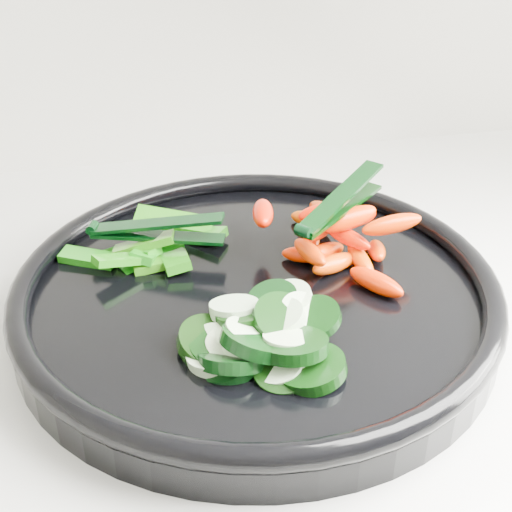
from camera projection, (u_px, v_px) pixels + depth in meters
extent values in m
cylinder|color=black|center=(256.00, 302.00, 0.56)|extent=(0.48, 0.48, 0.02)
torus|color=black|center=(256.00, 283.00, 0.55)|extent=(0.48, 0.48, 0.02)
cylinder|color=black|center=(283.00, 369.00, 0.46)|extent=(0.04, 0.04, 0.03)
cylinder|color=#C6E8B9|center=(279.00, 366.00, 0.47)|extent=(0.05, 0.05, 0.02)
cylinder|color=black|center=(233.00, 360.00, 0.47)|extent=(0.05, 0.05, 0.03)
cylinder|color=#E5FBC9|center=(242.00, 355.00, 0.48)|extent=(0.04, 0.04, 0.02)
cylinder|color=black|center=(212.00, 343.00, 0.49)|extent=(0.06, 0.06, 0.03)
cylinder|color=beige|center=(225.00, 348.00, 0.48)|extent=(0.04, 0.04, 0.02)
cylinder|color=black|center=(311.00, 369.00, 0.46)|extent=(0.06, 0.06, 0.02)
cylinder|color=beige|center=(293.00, 358.00, 0.47)|extent=(0.04, 0.04, 0.02)
cylinder|color=black|center=(242.00, 333.00, 0.50)|extent=(0.05, 0.05, 0.02)
cylinder|color=beige|center=(239.00, 316.00, 0.51)|extent=(0.05, 0.05, 0.02)
cylinder|color=black|center=(211.00, 349.00, 0.48)|extent=(0.06, 0.06, 0.01)
cylinder|color=beige|center=(213.00, 356.00, 0.47)|extent=(0.05, 0.05, 0.02)
cylinder|color=black|center=(221.00, 349.00, 0.48)|extent=(0.06, 0.06, 0.02)
cylinder|color=beige|center=(212.00, 346.00, 0.48)|extent=(0.05, 0.05, 0.02)
cylinder|color=black|center=(229.00, 357.00, 0.47)|extent=(0.06, 0.06, 0.03)
cylinder|color=beige|center=(211.00, 347.00, 0.48)|extent=(0.05, 0.05, 0.02)
cylinder|color=black|center=(315.00, 318.00, 0.50)|extent=(0.04, 0.04, 0.02)
cylinder|color=#D5F7C6|center=(283.00, 318.00, 0.49)|extent=(0.04, 0.04, 0.02)
cylinder|color=black|center=(241.00, 316.00, 0.50)|extent=(0.04, 0.04, 0.02)
cylinder|color=beige|center=(234.00, 309.00, 0.50)|extent=(0.04, 0.04, 0.02)
cylinder|color=black|center=(255.00, 342.00, 0.47)|extent=(0.06, 0.06, 0.03)
cylinder|color=beige|center=(248.00, 336.00, 0.48)|extent=(0.04, 0.04, 0.03)
cylinder|color=black|center=(285.00, 322.00, 0.49)|extent=(0.06, 0.06, 0.03)
cylinder|color=beige|center=(302.00, 313.00, 0.50)|extent=(0.04, 0.04, 0.02)
cylinder|color=black|center=(273.00, 300.00, 0.51)|extent=(0.05, 0.05, 0.02)
cylinder|color=#DDF8C7|center=(288.00, 301.00, 0.51)|extent=(0.05, 0.05, 0.02)
cylinder|color=black|center=(293.00, 346.00, 0.47)|extent=(0.05, 0.05, 0.02)
cylinder|color=#DAFAC8|center=(286.00, 341.00, 0.47)|extent=(0.04, 0.04, 0.02)
ellipsoid|color=#F84A00|center=(360.00, 260.00, 0.57)|extent=(0.02, 0.04, 0.02)
ellipsoid|color=#F34C00|center=(334.00, 264.00, 0.57)|extent=(0.05, 0.04, 0.02)
ellipsoid|color=#DD3900|center=(376.00, 282.00, 0.55)|extent=(0.04, 0.05, 0.02)
ellipsoid|color=#F53200|center=(302.00, 255.00, 0.58)|extent=(0.04, 0.03, 0.02)
ellipsoid|color=#DA5700|center=(377.00, 251.00, 0.59)|extent=(0.02, 0.05, 0.02)
ellipsoid|color=#F85900|center=(309.00, 252.00, 0.58)|extent=(0.02, 0.04, 0.02)
ellipsoid|color=#E23500|center=(324.00, 252.00, 0.58)|extent=(0.05, 0.04, 0.02)
ellipsoid|color=#FF6400|center=(312.00, 220.00, 0.63)|extent=(0.04, 0.05, 0.02)
ellipsoid|color=#F25600|center=(310.00, 233.00, 0.61)|extent=(0.02, 0.04, 0.02)
ellipsoid|color=#E25C00|center=(310.00, 252.00, 0.56)|extent=(0.03, 0.05, 0.02)
ellipsoid|color=#F43500|center=(322.00, 209.00, 0.62)|extent=(0.02, 0.05, 0.02)
ellipsoid|color=red|center=(348.00, 237.00, 0.58)|extent=(0.04, 0.04, 0.02)
ellipsoid|color=#F45F00|center=(318.00, 229.00, 0.59)|extent=(0.05, 0.05, 0.03)
ellipsoid|color=#E62F00|center=(361.00, 217.00, 0.61)|extent=(0.04, 0.04, 0.02)
ellipsoid|color=#FF3000|center=(350.00, 219.00, 0.57)|extent=(0.05, 0.03, 0.03)
ellipsoid|color=#FF1900|center=(263.00, 213.00, 0.58)|extent=(0.03, 0.05, 0.02)
ellipsoid|color=#FF1C00|center=(326.00, 212.00, 0.58)|extent=(0.05, 0.02, 0.02)
ellipsoid|color=#E91400|center=(392.00, 224.00, 0.57)|extent=(0.05, 0.02, 0.02)
cube|color=#1E6A0A|center=(172.00, 255.00, 0.59)|extent=(0.03, 0.06, 0.02)
cube|color=#1C730A|center=(150.00, 250.00, 0.59)|extent=(0.04, 0.06, 0.03)
cube|color=#09670F|center=(193.00, 235.00, 0.62)|extent=(0.06, 0.05, 0.02)
cube|color=#226309|center=(161.00, 263.00, 0.58)|extent=(0.05, 0.02, 0.01)
cube|color=#136D0A|center=(151.00, 256.00, 0.59)|extent=(0.06, 0.04, 0.02)
cube|color=#0A6D0D|center=(88.00, 258.00, 0.58)|extent=(0.05, 0.04, 0.01)
cube|color=#236D0A|center=(131.00, 252.00, 0.59)|extent=(0.05, 0.05, 0.02)
cube|color=#22720A|center=(144.00, 244.00, 0.58)|extent=(0.05, 0.03, 0.02)
cube|color=#12710A|center=(120.00, 260.00, 0.56)|extent=(0.05, 0.03, 0.02)
cube|color=#256C0A|center=(174.00, 221.00, 0.62)|extent=(0.07, 0.04, 0.02)
cylinder|color=black|center=(303.00, 231.00, 0.53)|extent=(0.01, 0.01, 0.01)
cube|color=black|center=(341.00, 209.00, 0.57)|extent=(0.09, 0.08, 0.00)
cube|color=black|center=(341.00, 196.00, 0.57)|extent=(0.09, 0.08, 0.02)
cylinder|color=black|center=(92.00, 228.00, 0.59)|extent=(0.01, 0.01, 0.01)
cube|color=black|center=(158.00, 236.00, 0.58)|extent=(0.11, 0.05, 0.00)
cube|color=black|center=(157.00, 224.00, 0.58)|extent=(0.11, 0.05, 0.02)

